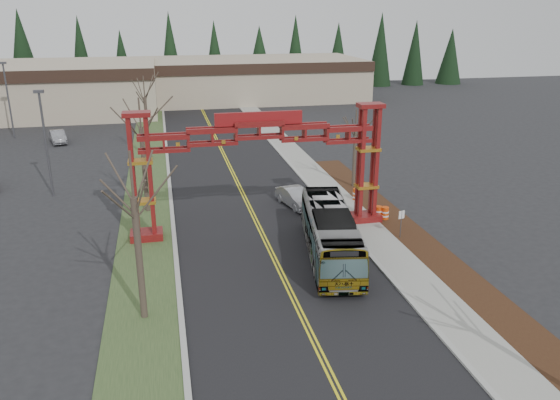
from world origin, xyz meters
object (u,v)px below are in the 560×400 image
object	(u,v)px
parked_car_far_a	(58,137)
barrel_mid	(378,213)
silver_sedan	(295,197)
bare_tree_median_near	(134,199)
street_sign	(401,219)
transit_bus	(330,233)
light_pole_far	(8,95)
light_pole_near	(45,136)
retail_building_east	(253,79)
bare_tree_median_far	(145,98)
gateway_arch	(259,150)
retail_building_west	(0,90)
barrel_north	(356,195)
bare_tree_right_far	(356,133)
bare_tree_median_mid	(141,129)
barrel_south	(385,214)

from	to	relation	value
parked_car_far_a	barrel_mid	xyz separation A→B (m)	(27.90, -32.17, -0.22)
silver_sedan	bare_tree_median_near	size ratio (longest dim) A/B	0.51
street_sign	transit_bus	bearing A→B (deg)	-163.14
light_pole_far	light_pole_near	bearing A→B (deg)	-70.95
retail_building_east	bare_tree_median_far	distance (m)	43.41
street_sign	bare_tree_median_near	bearing A→B (deg)	-158.41
bare_tree_median_near	bare_tree_median_far	size ratio (longest dim) A/B	1.02
gateway_arch	bare_tree_median_far	bearing A→B (deg)	109.52
bare_tree_median_near	street_sign	xyz separation A→B (m)	(17.22, 6.81, -5.04)
street_sign	light_pole_far	bearing A→B (deg)	130.26
retail_building_west	barrel_mid	bearing A→B (deg)	-53.96
transit_bus	barrel_north	world-z (taller)	transit_bus
bare_tree_right_far	light_pole_near	size ratio (longest dim) A/B	0.78
bare_tree_median_mid	bare_tree_right_far	bearing A→B (deg)	7.92
gateway_arch	light_pole_far	xyz separation A→B (m)	(-24.53, 36.18, -0.62)
bare_tree_median_near	light_pole_near	size ratio (longest dim) A/B	0.99
retail_building_east	silver_sedan	size ratio (longest dim) A/B	8.38
barrel_mid	barrel_north	xyz separation A→B (m)	(-0.19, 4.34, 0.02)
retail_building_east	silver_sedan	bearing A→B (deg)	-96.23
parked_car_far_a	bare_tree_right_far	world-z (taller)	bare_tree_right_far
silver_sedan	barrel_mid	distance (m)	6.91
light_pole_far	bare_tree_median_far	bearing A→B (deg)	-39.48
bare_tree_median_far	bare_tree_median_near	bearing A→B (deg)	-90.00
gateway_arch	bare_tree_median_far	world-z (taller)	gateway_arch
retail_building_east	parked_car_far_a	world-z (taller)	retail_building_east
bare_tree_right_far	light_pole_far	bearing A→B (deg)	140.98
bare_tree_right_far	street_sign	world-z (taller)	bare_tree_right_far
street_sign	barrel_south	distance (m)	3.72
parked_car_far_a	bare_tree_median_far	xyz separation A→B (m)	(10.76, -9.76, 5.73)
barrel_mid	barrel_south	bearing A→B (deg)	-31.41
bare_tree_median_mid	bare_tree_right_far	size ratio (longest dim) A/B	1.28
gateway_arch	bare_tree_median_far	size ratio (longest dim) A/B	2.09
silver_sedan	retail_building_west	bearing A→B (deg)	110.03
light_pole_near	street_sign	bearing A→B (deg)	-30.94
street_sign	barrel_mid	bearing A→B (deg)	91.13
gateway_arch	bare_tree_median_mid	world-z (taller)	bare_tree_median_mid
gateway_arch	barrel_north	distance (m)	11.40
silver_sedan	street_sign	xyz separation A→B (m)	(5.50, -8.11, 0.75)
bare_tree_median_near	light_pole_near	bearing A→B (deg)	110.01
retail_building_west	bare_tree_median_mid	xyz separation A→B (m)	(22.00, -48.26, 2.86)
bare_tree_median_mid	bare_tree_right_far	world-z (taller)	bare_tree_median_mid
street_sign	retail_building_east	bearing A→B (deg)	89.32
parked_car_far_a	bare_tree_median_near	xyz separation A→B (m)	(10.76, -42.82, 5.78)
retail_building_west	light_pole_far	xyz separation A→B (m)	(5.47, -17.78, 1.60)
silver_sedan	barrel_north	xyz separation A→B (m)	(5.23, 0.06, -0.20)
parked_car_far_a	barrel_south	distance (m)	43.06
bare_tree_median_far	light_pole_far	distance (m)	21.44
retail_building_east	bare_tree_median_near	world-z (taller)	bare_tree_median_near
silver_sedan	light_pole_near	distance (m)	21.38
silver_sedan	parked_car_far_a	bearing A→B (deg)	114.64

